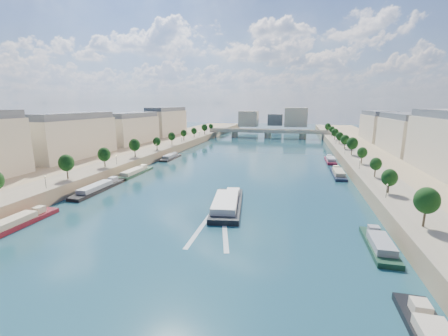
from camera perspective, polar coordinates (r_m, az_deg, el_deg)
The scene contains 17 objects.
ground at distance 153.43m, azimuth 3.50°, elevation 0.08°, with size 700.00×700.00×0.00m, color #0D3039.
quay_left at distance 179.71m, azimuth -19.73°, elevation 1.98°, with size 44.00×520.00×5.00m, color #9E8460.
quay_right at distance 157.63m, azimuth 30.24°, elevation -0.34°, with size 44.00×520.00×5.00m, color #9E8460.
pave_left at distance 171.58m, azimuth -15.59°, elevation 2.66°, with size 14.00×520.00×0.10m, color gray.
pave_right at distance 153.43m, azimuth 24.98°, elevation 0.86°, with size 14.00×520.00×0.10m, color gray.
trees_left at distance 171.58m, azimuth -14.78°, elevation 4.54°, with size 4.80×268.80×8.26m.
trees_right at distance 161.89m, azimuth 23.79°, elevation 3.46°, with size 4.80×268.80×8.26m.
lamps_left at distance 160.36m, azimuth -15.95°, elevation 2.98°, with size 0.36×200.36×4.28m.
lamps_right at distance 156.98m, azimuth 23.12°, elevation 2.28°, with size 0.36×200.36×4.28m.
buildings_left at distance 195.09m, azimuth -21.33°, elevation 6.76°, with size 16.00×226.00×23.20m.
buildings_right at distance 171.08m, azimuth 33.80°, elevation 4.87°, with size 16.00×226.00×23.20m.
skyline at distance 368.39m, azimuth 10.10°, elevation 9.32°, with size 79.00×42.00×22.00m.
bridge at distance 288.04m, azimuth 8.36°, elevation 6.70°, with size 112.00×12.00×8.15m.
tour_barge at distance 95.24m, azimuth 0.56°, elevation -6.81°, with size 12.92×31.28×4.12m.
wake at distance 80.73m, azimuth -2.12°, elevation -11.33°, with size 11.26×26.02×0.04m.
moored_barges_left at distance 120.77m, azimuth -23.40°, elevation -3.88°, with size 5.00×158.76×3.60m.
moored_barges_right at distance 112.28m, azimuth 23.08°, elevation -5.04°, with size 5.00×157.83×3.60m.
Camera 1 is at (25.86, -47.75, 32.31)m, focal length 24.00 mm.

